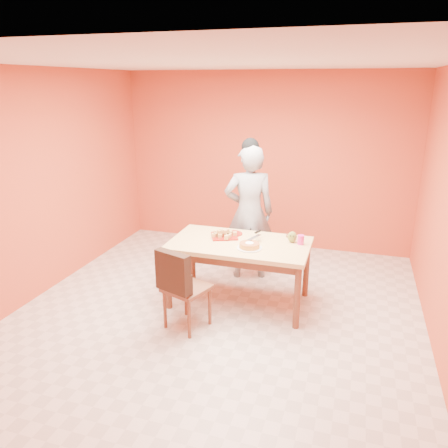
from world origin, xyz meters
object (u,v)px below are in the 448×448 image
(dining_table, at_px, (240,250))
(dining_chair, at_px, (186,287))
(magenta_glass, at_px, (301,240))
(checker_tin, at_px, (290,236))
(sponge_cake, at_px, (249,245))
(person, at_px, (249,213))
(red_dinner_plate, at_px, (233,234))
(pastry_platter, at_px, (224,236))
(egg_ornament, at_px, (292,237))

(dining_table, xyz_separation_m, dining_chair, (-0.38, -0.72, -0.19))
(magenta_glass, xyz_separation_m, checker_tin, (-0.16, 0.20, -0.04))
(sponge_cake, bearing_deg, person, 104.46)
(person, xyz_separation_m, red_dinner_plate, (-0.07, -0.51, -0.12))
(pastry_platter, bearing_deg, dining_chair, -100.53)
(checker_tin, bearing_deg, sponge_cake, -125.91)
(dining_table, xyz_separation_m, sponge_cake, (0.16, -0.16, 0.13))
(pastry_platter, bearing_deg, egg_ornament, 3.42)
(sponge_cake, xyz_separation_m, checker_tin, (0.37, 0.51, -0.02))
(person, distance_m, magenta_glass, 0.98)
(egg_ornament, bearing_deg, red_dinner_plate, 172.69)
(pastry_platter, xyz_separation_m, checker_tin, (0.75, 0.22, 0.00))
(dining_table, bearing_deg, sponge_cake, -45.44)
(person, xyz_separation_m, sponge_cake, (0.24, -0.92, -0.09))
(red_dinner_plate, bearing_deg, checker_tin, 8.51)
(person, xyz_separation_m, magenta_glass, (0.76, -0.62, -0.08))
(dining_chair, bearing_deg, egg_ornament, 62.14)
(dining_table, distance_m, red_dinner_plate, 0.31)
(dining_chair, bearing_deg, pastry_platter, 98.63)
(egg_ornament, bearing_deg, dining_table, -164.69)
(magenta_glass, bearing_deg, egg_ornament, 163.07)
(sponge_cake, bearing_deg, red_dinner_plate, 126.99)
(magenta_glass, bearing_deg, dining_table, -167.95)
(egg_ornament, relative_size, checker_tin, 1.44)
(dining_table, height_order, magenta_glass, magenta_glass)
(checker_tin, bearing_deg, egg_ornament, -72.69)
(pastry_platter, relative_size, sponge_cake, 1.33)
(dining_chair, distance_m, egg_ornament, 1.36)
(dining_table, bearing_deg, egg_ornament, 16.91)
(person, bearing_deg, egg_ornament, 119.21)
(dining_chair, bearing_deg, person, 97.68)
(pastry_platter, bearing_deg, person, 77.25)
(red_dinner_plate, bearing_deg, person, 82.28)
(pastry_platter, distance_m, red_dinner_plate, 0.14)
(red_dinner_plate, distance_m, sponge_cake, 0.51)
(red_dinner_plate, relative_size, egg_ornament, 1.73)
(dining_chair, height_order, pastry_platter, dining_chair)
(person, relative_size, red_dinner_plate, 7.85)
(sponge_cake, distance_m, egg_ornament, 0.54)
(dining_table, relative_size, sponge_cake, 7.12)
(pastry_platter, height_order, magenta_glass, magenta_glass)
(person, bearing_deg, magenta_glass, 121.80)
(sponge_cake, distance_m, magenta_glass, 0.61)
(red_dinner_plate, bearing_deg, pastry_platter, -121.43)
(person, xyz_separation_m, checker_tin, (0.61, -0.41, -0.12))
(person, xyz_separation_m, pastry_platter, (-0.14, -0.63, -0.12))
(sponge_cake, bearing_deg, dining_table, 134.56)
(dining_chair, xyz_separation_m, red_dinner_plate, (0.23, 0.97, 0.29))
(person, distance_m, pastry_platter, 0.66)
(dining_table, xyz_separation_m, red_dinner_plate, (-0.15, 0.25, 0.10))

